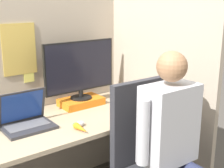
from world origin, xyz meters
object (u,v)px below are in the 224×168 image
(coffee_mug, at_px, (121,91))
(stapler, at_px, (121,96))
(laptop, at_px, (27,121))
(person, at_px, (175,141))
(carrot_toy, at_px, (81,129))
(paper_box, at_px, (81,102))
(monitor, at_px, (80,68))
(office_chair, at_px, (154,161))

(coffee_mug, bearing_deg, stapler, -126.66)
(stapler, distance_m, coffee_mug, 0.07)
(laptop, distance_m, coffee_mug, 0.93)
(laptop, distance_m, person, 0.97)
(coffee_mug, bearing_deg, carrot_toy, -148.18)
(paper_box, relative_size, person, 0.27)
(stapler, height_order, person, person)
(stapler, bearing_deg, monitor, 166.68)
(laptop, relative_size, stapler, 1.90)
(laptop, distance_m, stapler, 0.88)
(paper_box, height_order, office_chair, office_chair)
(paper_box, height_order, laptop, laptop)
(paper_box, distance_m, carrot_toy, 0.52)
(coffee_mug, bearing_deg, monitor, 175.37)
(laptop, bearing_deg, monitor, 17.75)
(carrot_toy, bearing_deg, paper_box, 57.90)
(monitor, distance_m, office_chair, 0.92)
(paper_box, distance_m, office_chair, 0.80)
(person, bearing_deg, office_chair, 91.08)
(carrot_toy, distance_m, coffee_mug, 0.78)
(coffee_mug, bearing_deg, person, -109.49)
(stapler, xyz_separation_m, person, (-0.28, -0.85, -0.01))
(monitor, bearing_deg, laptop, -162.25)
(person, bearing_deg, paper_box, 94.35)
(monitor, relative_size, office_chair, 0.59)
(carrot_toy, xyz_separation_m, office_chair, (0.34, -0.33, -0.21))
(laptop, bearing_deg, paper_box, 17.47)
(paper_box, xyz_separation_m, carrot_toy, (-0.28, -0.44, -0.01))
(paper_box, bearing_deg, person, -85.65)
(office_chair, xyz_separation_m, coffee_mug, (0.32, 0.74, 0.23))
(laptop, xyz_separation_m, coffee_mug, (0.91, 0.14, 0.00))
(monitor, height_order, carrot_toy, monitor)
(monitor, xyz_separation_m, person, (0.07, -0.93, -0.29))
(office_chair, bearing_deg, carrot_toy, 136.56)
(laptop, height_order, coffee_mug, laptop)
(paper_box, xyz_separation_m, coffee_mug, (0.39, -0.03, 0.02))
(paper_box, bearing_deg, office_chair, -84.97)
(stapler, height_order, coffee_mug, coffee_mug)
(monitor, height_order, office_chair, monitor)
(laptop, height_order, office_chair, office_chair)
(person, bearing_deg, coffee_mug, 70.51)
(laptop, relative_size, person, 0.26)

